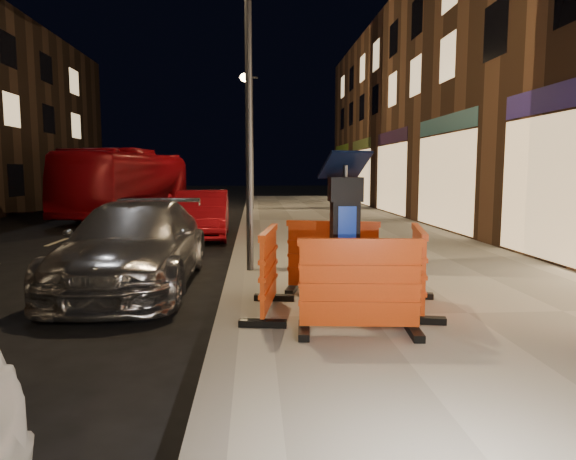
{
  "coord_description": "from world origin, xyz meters",
  "views": [
    {
      "loc": [
        0.33,
        -6.1,
        1.93
      ],
      "look_at": [
        0.8,
        1.0,
        1.1
      ],
      "focal_mm": 32.0,
      "sensor_mm": 36.0,
      "label": 1
    }
  ],
  "objects": [
    {
      "name": "ground_plane",
      "position": [
        0.0,
        0.0,
        0.0
      ],
      "size": [
        120.0,
        120.0,
        0.0
      ],
      "primitive_type": "plane",
      "color": "black",
      "rests_on": "ground"
    },
    {
      "name": "parking_kiosk",
      "position": [
        1.46,
        0.2,
        1.1
      ],
      "size": [
        0.7,
        0.7,
        1.9
      ],
      "primitive_type": "cube",
      "rotation": [
        0.0,
        0.0,
        -0.18
      ],
      "color": "black",
      "rests_on": "sidewalk"
    },
    {
      "name": "barrier_front",
      "position": [
        1.46,
        -0.75,
        0.68
      ],
      "size": [
        1.4,
        0.69,
        1.06
      ],
      "primitive_type": "cube",
      "rotation": [
        0.0,
        0.0,
        -0.1
      ],
      "color": "#DF4512",
      "rests_on": "sidewalk"
    },
    {
      "name": "kerb",
      "position": [
        0.0,
        0.0,
        0.07
      ],
      "size": [
        0.3,
        60.0,
        0.15
      ],
      "primitive_type": "cube",
      "color": "slate",
      "rests_on": "ground"
    },
    {
      "name": "barrier_back",
      "position": [
        1.46,
        1.15,
        0.68
      ],
      "size": [
        1.45,
        0.86,
        1.06
      ],
      "primitive_type": "cube",
      "rotation": [
        0.0,
        0.0,
        -0.24
      ],
      "color": "#DF4512",
      "rests_on": "sidewalk"
    },
    {
      "name": "street_lamp_mid",
      "position": [
        0.25,
        3.0,
        3.15
      ],
      "size": [
        0.12,
        0.12,
        6.0
      ],
      "primitive_type": "cylinder",
      "color": "#3F3F44",
      "rests_on": "sidewalk"
    },
    {
      "name": "car_red",
      "position": [
        -1.16,
        8.68,
        0.0
      ],
      "size": [
        1.58,
        4.16,
        1.36
      ],
      "primitive_type": "imported",
      "rotation": [
        0.0,
        0.0,
        0.03
      ],
      "color": "#9E0D17",
      "rests_on": "ground"
    },
    {
      "name": "car_silver",
      "position": [
        -1.64,
        2.42,
        0.0
      ],
      "size": [
        1.99,
        4.85,
        1.41
      ],
      "primitive_type": "imported",
      "rotation": [
        0.0,
        0.0,
        -0.0
      ],
      "color": "#A1A1A5",
      "rests_on": "ground"
    },
    {
      "name": "street_lamp_far",
      "position": [
        0.25,
        18.0,
        3.15
      ],
      "size": [
        0.12,
        0.12,
        6.0
      ],
      "primitive_type": "cylinder",
      "color": "#3F3F44",
      "rests_on": "sidewalk"
    },
    {
      "name": "barrier_bldgside",
      "position": [
        2.41,
        0.2,
        0.68
      ],
      "size": [
        0.84,
        1.45,
        1.06
      ],
      "primitive_type": "cube",
      "rotation": [
        0.0,
        0.0,
        1.35
      ],
      "color": "#DF4512",
      "rests_on": "sidewalk"
    },
    {
      "name": "bus_doubledecker",
      "position": [
        -4.91,
        16.11,
        0.0
      ],
      "size": [
        3.48,
        10.21,
        2.79
      ],
      "primitive_type": "imported",
      "rotation": [
        0.0,
        0.0,
        -0.12
      ],
      "color": "#9A0813",
      "rests_on": "ground"
    },
    {
      "name": "barrier_kerbside",
      "position": [
        0.51,
        0.2,
        0.68
      ],
      "size": [
        0.75,
        1.42,
        1.06
      ],
      "primitive_type": "cube",
      "rotation": [
        0.0,
        0.0,
        1.42
      ],
      "color": "#DF4512",
      "rests_on": "sidewalk"
    },
    {
      "name": "sidewalk",
      "position": [
        3.0,
        0.0,
        0.07
      ],
      "size": [
        6.0,
        60.0,
        0.15
      ],
      "primitive_type": "cube",
      "color": "gray",
      "rests_on": "ground"
    }
  ]
}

